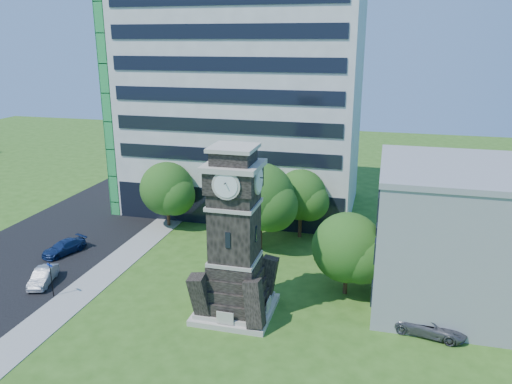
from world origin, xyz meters
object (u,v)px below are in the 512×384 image
(car_street_mid, at_px, (43,277))
(park_bench, at_px, (220,309))
(car_east_lot, at_px, (430,324))
(street_sign, at_px, (51,276))
(car_street_north, at_px, (64,247))
(clock_tower, at_px, (235,244))

(car_street_mid, relative_size, park_bench, 2.13)
(car_east_lot, xyz_separation_m, street_sign, (-27.56, -2.01, 1.08))
(car_east_lot, xyz_separation_m, park_bench, (-14.32, -1.34, -0.17))
(car_street_north, relative_size, park_bench, 2.35)
(car_street_north, bearing_deg, car_east_lot, 10.76)
(clock_tower, distance_m, street_sign, 14.68)
(car_east_lot, bearing_deg, park_bench, 106.32)
(car_street_north, relative_size, street_sign, 1.50)
(car_east_lot, bearing_deg, clock_tower, 103.70)
(car_street_north, xyz_separation_m, street_sign, (4.04, -7.21, 1.14))
(car_street_mid, height_order, street_sign, street_sign)
(car_east_lot, distance_m, park_bench, 14.38)
(car_east_lot, height_order, park_bench, car_east_lot)
(car_street_north, height_order, park_bench, car_street_north)
(clock_tower, height_order, street_sign, clock_tower)
(clock_tower, bearing_deg, street_sign, -174.49)
(car_street_mid, distance_m, street_sign, 2.85)
(clock_tower, height_order, car_street_mid, clock_tower)
(car_street_mid, bearing_deg, car_street_north, 92.96)
(car_street_north, bearing_deg, street_sign, -40.60)
(car_street_mid, xyz_separation_m, car_street_north, (-1.98, 5.60, -0.02))
(clock_tower, height_order, park_bench, clock_tower)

